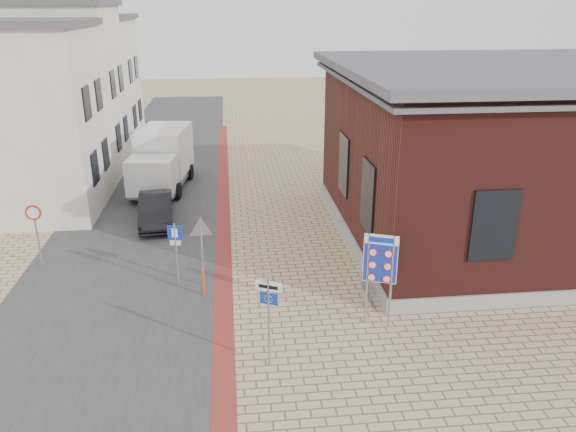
{
  "coord_description": "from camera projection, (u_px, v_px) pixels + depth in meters",
  "views": [
    {
      "loc": [
        -1.67,
        -13.54,
        8.87
      ],
      "look_at": [
        0.25,
        3.99,
        2.2
      ],
      "focal_mm": 35.0,
      "sensor_mm": 36.0,
      "label": 1
    }
  ],
  "objects": [
    {
      "name": "yield_sign",
      "position": [
        201.0,
        235.0,
        18.23
      ],
      "size": [
        0.86,
        0.16,
        2.43
      ],
      "rotation": [
        0.0,
        0.0,
        0.12
      ],
      "color": "gray",
      "rests_on": "ground"
    },
    {
      "name": "brick_building",
      "position": [
        500.0,
        150.0,
        22.08
      ],
      "size": [
        13.0,
        13.0,
        6.8
      ],
      "color": "gray",
      "rests_on": "ground"
    },
    {
      "name": "box_truck",
      "position": [
        162.0,
        159.0,
        28.42
      ],
      "size": [
        2.95,
        5.87,
        2.95
      ],
      "rotation": [
        0.0,
        0.0,
        -0.13
      ],
      "color": "slate",
      "rests_on": "ground"
    },
    {
      "name": "parking_sign",
      "position": [
        176.0,
        245.0,
        18.36
      ],
      "size": [
        0.49,
        0.13,
        2.23
      ],
      "rotation": [
        0.0,
        0.0,
        -0.2
      ],
      "color": "gray",
      "rests_on": "ground"
    },
    {
      "name": "curb_strip",
      "position": [
        223.0,
        216.0,
        24.99
      ],
      "size": [
        0.6,
        40.0,
        0.02
      ],
      "primitive_type": "cube",
      "color": "maroon",
      "rests_on": "ground"
    },
    {
      "name": "essen_sign",
      "position": [
        269.0,
        307.0,
        14.15
      ],
      "size": [
        0.65,
        0.33,
        2.57
      ],
      "rotation": [
        0.0,
        0.0,
        -0.43
      ],
      "color": "gray",
      "rests_on": "ground"
    },
    {
      "name": "townhouse_mid",
      "position": [
        50.0,
        90.0,
        29.9
      ],
      "size": [
        7.4,
        6.4,
        9.1
      ],
      "color": "white",
      "rests_on": "ground"
    },
    {
      "name": "townhouse_near",
      "position": [
        12.0,
        119.0,
        24.46
      ],
      "size": [
        7.4,
        6.4,
        8.3
      ],
      "color": "white",
      "rests_on": "ground"
    },
    {
      "name": "townhouse_far",
      "position": [
        78.0,
        83.0,
        35.62
      ],
      "size": [
        7.4,
        6.4,
        8.3
      ],
      "color": "white",
      "rests_on": "ground"
    },
    {
      "name": "sedan",
      "position": [
        156.0,
        209.0,
        24.03
      ],
      "size": [
        1.71,
        3.99,
        1.28
      ],
      "primitive_type": "imported",
      "rotation": [
        0.0,
        0.0,
        0.09
      ],
      "color": "black",
      "rests_on": "ground"
    },
    {
      "name": "speed_sign",
      "position": [
        36.0,
        226.0,
        19.69
      ],
      "size": [
        0.56,
        0.07,
        2.36
      ],
      "rotation": [
        0.0,
        0.0,
        0.03
      ],
      "color": "gray",
      "rests_on": "ground"
    },
    {
      "name": "road_strip",
      "position": [
        156.0,
        185.0,
        29.28
      ],
      "size": [
        7.0,
        60.0,
        0.02
      ],
      "primitive_type": "cube",
      "color": "#38383A",
      "rests_on": "ground"
    },
    {
      "name": "bollard",
      "position": [
        204.0,
        283.0,
        18.07
      ],
      "size": [
        0.11,
        0.11,
        0.93
      ],
      "primitive_type": "cylinder",
      "rotation": [
        0.0,
        0.0,
        0.37
      ],
      "color": "#F0480C",
      "rests_on": "ground"
    },
    {
      "name": "bike_rack",
      "position": [
        368.0,
        289.0,
        18.12
      ],
      "size": [
        0.08,
        1.8,
        0.6
      ],
      "color": "slate",
      "rests_on": "ground"
    },
    {
      "name": "ground",
      "position": [
        295.0,
        338.0,
        15.9
      ],
      "size": [
        120.0,
        120.0,
        0.0
      ],
      "primitive_type": "plane",
      "color": "tan",
      "rests_on": "ground"
    },
    {
      "name": "border_sign",
      "position": [
        380.0,
        261.0,
        15.89
      ],
      "size": [
        0.93,
        0.39,
        2.86
      ],
      "rotation": [
        0.0,
        0.0,
        -0.37
      ],
      "color": "gray",
      "rests_on": "ground"
    }
  ]
}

